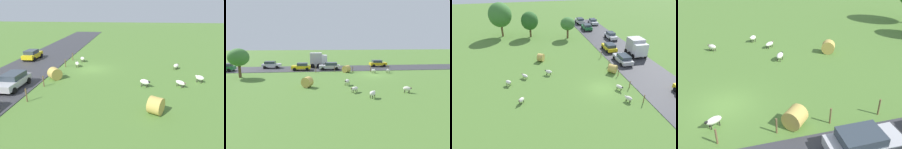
# 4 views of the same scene
# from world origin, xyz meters

# --- Properties ---
(ground_plane) EXTENTS (160.00, 160.00, 0.00)m
(ground_plane) POSITION_xyz_m (0.00, 0.00, 0.00)
(ground_plane) COLOR #517A33
(road_strip) EXTENTS (8.00, 80.00, 0.06)m
(road_strip) POSITION_xyz_m (8.78, 0.00, 0.03)
(road_strip) COLOR #38383D
(road_strip) RESTS_ON ground_plane
(sheep_0) EXTENTS (1.23, 1.09, 0.85)m
(sheep_0) POSITION_xyz_m (-6.78, 5.80, 0.57)
(sheep_0) COLOR white
(sheep_0) RESTS_ON ground_plane
(sheep_1) EXTENTS (1.03, 1.02, 0.82)m
(sheep_1) POSITION_xyz_m (-12.97, 3.83, 0.55)
(sheep_1) COLOR white
(sheep_1) RESTS_ON ground_plane
(sheep_2) EXTENTS (0.98, 1.07, 0.77)m
(sheep_2) POSITION_xyz_m (2.20, -3.57, 0.50)
(sheep_2) COLOR silver
(sheep_2) RESTS_ON ground_plane
(sheep_3) EXTENTS (0.92, 1.21, 0.76)m
(sheep_3) POSITION_xyz_m (2.30, -0.77, 0.51)
(sheep_3) COLOR silver
(sheep_3) RESTS_ON ground_plane
(sheep_4) EXTENTS (1.10, 1.21, 0.71)m
(sheep_4) POSITION_xyz_m (-10.54, 5.44, 0.48)
(sheep_4) COLOR white
(sheep_4) RESTS_ON ground_plane
(sheep_5) EXTENTS (0.99, 1.08, 0.78)m
(sheep_5) POSITION_xyz_m (-11.30, -0.99, 0.50)
(sheep_5) COLOR silver
(sheep_5) RESTS_ON ground_plane
(hay_bale_0) EXTENTS (1.85, 1.85, 1.37)m
(hay_bale_0) POSITION_xyz_m (3.58, 4.40, 0.68)
(hay_bale_0) COLOR tan
(hay_bale_0) RESTS_ON ground_plane
(hay_bale_1) EXTENTS (1.58, 1.74, 1.42)m
(hay_bale_1) POSITION_xyz_m (-7.35, 11.39, 0.71)
(hay_bale_1) COLOR tan
(hay_bale_1) RESTS_ON ground_plane
(tree_0) EXTENTS (3.40, 3.40, 4.96)m
(tree_0) POSITION_xyz_m (0.49, 23.24, 3.44)
(tree_0) COLOR brown
(tree_0) RESTS_ON ground_plane
(tree_1) EXTENTS (4.03, 4.03, 6.02)m
(tree_1) POSITION_xyz_m (-8.11, 26.14, 3.88)
(tree_1) COLOR brown
(tree_1) RESTS_ON ground_plane
(tree_2) EXTENTS (5.38, 5.38, 8.04)m
(tree_2) POSITION_xyz_m (-14.79, 28.02, 5.19)
(tree_2) COLOR brown
(tree_2) RESTS_ON ground_plane
(fence_post_0) EXTENTS (0.12, 0.12, 1.19)m
(fence_post_0) POSITION_xyz_m (3.96, -4.26, 0.60)
(fence_post_0) COLOR brown
(fence_post_0) RESTS_ON ground_plane
(fence_post_1) EXTENTS (0.12, 0.12, 1.11)m
(fence_post_1) POSITION_xyz_m (3.96, -0.59, 0.55)
(fence_post_1) COLOR brown
(fence_post_1) RESTS_ON ground_plane
(fence_post_2) EXTENTS (0.12, 0.12, 1.12)m
(fence_post_2) POSITION_xyz_m (3.96, 3.07, 0.56)
(fence_post_2) COLOR brown
(fence_post_2) RESTS_ON ground_plane
(fence_post_3) EXTENTS (0.12, 0.12, 1.21)m
(fence_post_3) POSITION_xyz_m (3.96, 6.74, 0.61)
(fence_post_3) COLOR brown
(fence_post_3) RESTS_ON ground_plane
(fence_post_4) EXTENTS (0.12, 0.12, 1.27)m
(fence_post_4) POSITION_xyz_m (3.96, 10.41, 0.64)
(fence_post_4) COLOR brown
(fence_post_4) RESTS_ON ground_plane
(truck_0) EXTENTS (2.87, 3.82, 3.31)m
(truck_0) POSITION_xyz_m (10.80, 9.90, 1.80)
(truck_0) COLOR white
(truck_0) RESTS_ON road_strip
(car_0) EXTENTS (2.18, 4.45, 1.52)m
(car_0) POSITION_xyz_m (6.95, 7.44, 0.86)
(car_0) COLOR #B7B7BC
(car_0) RESTS_ON road_strip
(car_1) EXTENTS (2.09, 4.19, 1.49)m
(car_1) POSITION_xyz_m (10.76, 34.16, 0.84)
(car_1) COLOR silver
(car_1) RESTS_ON road_strip
(car_3) EXTENTS (2.14, 3.93, 1.51)m
(car_3) POSITION_xyz_m (6.94, 13.41, 0.85)
(car_3) COLOR yellow
(car_3) RESTS_ON road_strip
(car_4) EXTENTS (2.21, 3.86, 1.55)m
(car_4) POSITION_xyz_m (7.15, 28.79, 0.87)
(car_4) COLOR #237238
(car_4) RESTS_ON road_strip
(car_5) EXTENTS (1.96, 4.02, 1.55)m
(car_5) POSITION_xyz_m (10.34, 20.37, 0.86)
(car_5) COLOR silver
(car_5) RESTS_ON road_strip
(car_6) EXTENTS (2.04, 4.43, 1.66)m
(car_6) POSITION_xyz_m (7.16, 35.60, 0.92)
(car_6) COLOR #B7B7BC
(car_6) RESTS_ON road_strip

